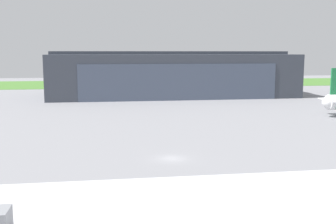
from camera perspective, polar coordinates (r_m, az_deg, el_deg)
name	(u,v)px	position (r m, az deg, el deg)	size (l,w,h in m)	color
ground_plane	(171,159)	(66.17, 0.49, -6.54)	(440.00, 440.00, 0.00)	gray
grass_field_strip	(125,84)	(224.00, -5.99, 3.96)	(440.00, 56.00, 0.08)	#4B7F32
maintenance_hangar	(171,74)	(162.97, 0.49, 5.26)	(93.31, 37.67, 17.39)	#383D47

